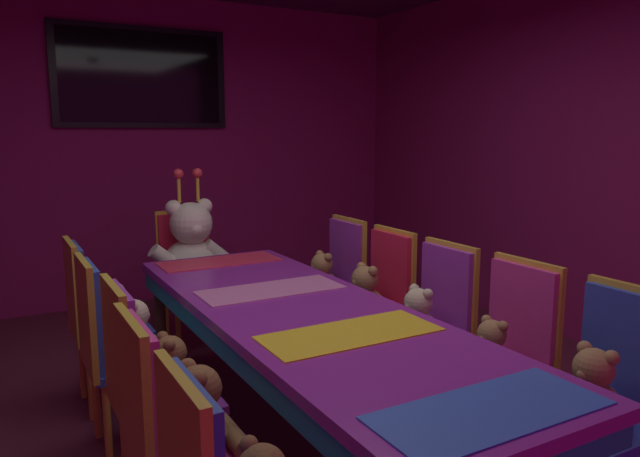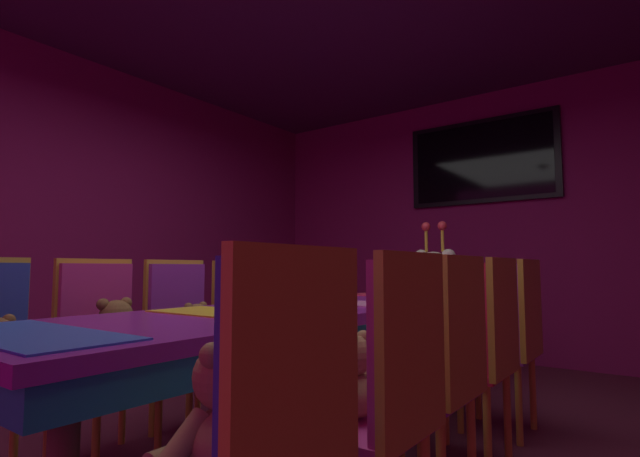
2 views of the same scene
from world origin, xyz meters
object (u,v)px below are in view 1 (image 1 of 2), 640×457
object	(u,v)px
teddy_right_0	(591,391)
teddy_left_1	(201,414)
chair_left_1	(159,425)
chair_left_2	(137,373)
teddy_left_2	(172,371)
chair_right_3	(383,292)
wall_tv	(142,77)
chair_right_1	(513,341)
teddy_right_4	(321,277)
chair_left_3	(105,336)
teddy_right_2	(417,319)
teddy_left_3	(135,332)
throne_chair	(186,261)
banquet_table	(306,326)
chair_left_4	(89,308)
king_teddy_bear	(192,248)
teddy_right_3	(364,295)
chair_right_0	(615,383)
teddy_right_1	(490,351)
chair_right_2	(438,314)
chair_right_4	(339,274)
teddy_left_4	(115,307)

from	to	relation	value
teddy_right_0	teddy_left_1	bearing A→B (deg)	-21.51
chair_left_1	teddy_right_0	xyz separation A→B (m)	(1.52, -0.54, -0.00)
chair_left_2	teddy_left_2	world-z (taller)	chair_left_2
chair_right_3	wall_tv	xyz separation A→B (m)	(-0.81, 2.60, 1.45)
chair_left_1	chair_right_1	distance (m)	1.67
teddy_left_1	teddy_right_4	distance (m)	2.07
chair_left_3	teddy_right_2	size ratio (longest dim) A/B	3.03
teddy_left_3	throne_chair	distance (m)	1.60
banquet_table	chair_left_4	size ratio (longest dim) A/B	2.86
king_teddy_bear	teddy_right_3	bearing A→B (deg)	27.62
chair_right_0	teddy_right_4	bearing A→B (deg)	-85.64
banquet_table	teddy_right_4	distance (m)	1.24
teddy_left_1	teddy_right_1	bearing A→B (deg)	-0.33
teddy_left_3	chair_right_0	size ratio (longest dim) A/B	0.33
teddy_left_1	teddy_left_2	world-z (taller)	teddy_left_1
teddy_right_4	throne_chair	xyz separation A→B (m)	(-0.67, 0.91, 0.01)
banquet_table	throne_chair	size ratio (longest dim) A/B	2.86
chair_right_2	king_teddy_bear	bearing A→B (deg)	-65.70
chair_left_4	chair_right_1	xyz separation A→B (m)	(1.67, -1.57, 0.00)
king_teddy_bear	throne_chair	bearing A→B (deg)	180.00
chair_right_4	wall_tv	size ratio (longest dim) A/B	0.65
chair_right_4	teddy_left_2	bearing A→B (deg)	36.03
chair_right_1	king_teddy_bear	xyz separation A→B (m)	(-0.83, 2.31, 0.13)
chair_left_4	chair_right_2	distance (m)	1.96
chair_left_1	teddy_right_1	xyz separation A→B (m)	(1.53, -0.01, -0.02)
chair_right_1	teddy_right_4	xyz separation A→B (m)	(-0.16, 1.56, -0.01)
chair_left_1	teddy_right_4	xyz separation A→B (m)	(1.51, 1.56, -0.01)
chair_left_4	chair_right_4	distance (m)	1.65
teddy_right_2	chair_right_4	distance (m)	1.07
chair_right_0	chair_right_2	size ratio (longest dim) A/B	1.00
teddy_right_0	chair_right_1	bearing A→B (deg)	-105.50
chair_right_2	teddy_left_3	bearing A→B (deg)	-18.97
chair_left_1	chair_right_0	size ratio (longest dim) A/B	1.00
chair_left_4	throne_chair	world-z (taller)	same
chair_left_3	chair_left_4	world-z (taller)	same
throne_chair	wall_tv	distance (m)	1.86
chair_right_1	teddy_right_4	distance (m)	1.57
chair_left_3	king_teddy_bear	xyz separation A→B (m)	(0.84, 1.28, 0.13)
teddy_left_2	teddy_left_4	world-z (taller)	teddy_left_2
chair_left_1	teddy_right_4	bearing A→B (deg)	45.89
teddy_left_1	teddy_left_2	distance (m)	0.48
banquet_table	chair_right_1	distance (m)	0.98
teddy_left_4	teddy_right_3	world-z (taller)	teddy_right_3
chair_left_3	chair_right_1	bearing A→B (deg)	-31.53
chair_right_1	teddy_right_4	world-z (taller)	chair_right_1
teddy_right_2	throne_chair	distance (m)	2.07
teddy_left_1	teddy_right_0	world-z (taller)	teddy_left_1
chair_left_2	chair_right_4	world-z (taller)	same
teddy_right_4	throne_chair	distance (m)	1.13
chair_right_0	chair_right_3	xyz separation A→B (m)	(-0.02, 1.56, 0.00)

